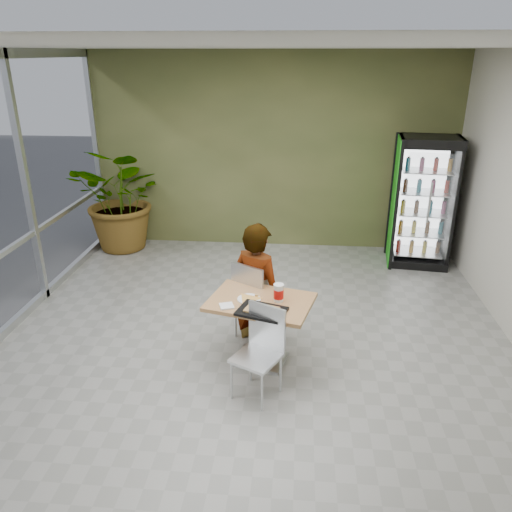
% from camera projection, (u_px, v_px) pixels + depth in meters
% --- Properties ---
extents(ground, '(7.00, 7.00, 0.00)m').
position_uv_depth(ground, '(252.00, 354.00, 5.62)').
color(ground, gray).
rests_on(ground, ground).
extents(room_envelope, '(6.00, 7.00, 3.20)m').
position_uv_depth(room_envelope, '(252.00, 219.00, 5.01)').
color(room_envelope, beige).
rests_on(room_envelope, ground).
extents(dining_table, '(1.20, 0.97, 0.75)m').
position_uv_depth(dining_table, '(260.00, 318.00, 5.29)').
color(dining_table, tan).
rests_on(dining_table, ground).
extents(chair_far, '(0.59, 0.59, 0.97)m').
position_uv_depth(chair_far, '(252.00, 295.00, 5.71)').
color(chair_far, '#BABDBF').
rests_on(chair_far, ground).
extents(chair_near, '(0.55, 0.55, 0.92)m').
position_uv_depth(chair_near, '(262.00, 344.00, 4.82)').
color(chair_near, '#BABDBF').
rests_on(chair_near, ground).
extents(seated_woman, '(0.76, 0.68, 1.73)m').
position_uv_depth(seated_woman, '(257.00, 294.00, 5.75)').
color(seated_woman, black).
rests_on(seated_woman, ground).
extents(pizza_plate, '(0.35, 0.33, 0.03)m').
position_uv_depth(pizza_plate, '(249.00, 298.00, 5.21)').
color(pizza_plate, white).
rests_on(pizza_plate, dining_table).
extents(soda_cup, '(0.11, 0.11, 0.19)m').
position_uv_depth(soda_cup, '(279.00, 293.00, 5.16)').
color(soda_cup, white).
rests_on(soda_cup, dining_table).
extents(napkin_stack, '(0.18, 0.18, 0.02)m').
position_uv_depth(napkin_stack, '(227.00, 306.00, 5.07)').
color(napkin_stack, white).
rests_on(napkin_stack, dining_table).
extents(cafeteria_tray, '(0.55, 0.46, 0.03)m').
position_uv_depth(cafeteria_tray, '(262.00, 311.00, 4.96)').
color(cafeteria_tray, black).
rests_on(cafeteria_tray, dining_table).
extents(beverage_fridge, '(0.99, 0.80, 2.00)m').
position_uv_depth(beverage_fridge, '(423.00, 202.00, 7.69)').
color(beverage_fridge, black).
rests_on(beverage_fridge, ground).
extents(potted_plant, '(1.92, 1.77, 1.77)m').
position_uv_depth(potted_plant, '(124.00, 199.00, 8.33)').
color(potted_plant, '#316629').
rests_on(potted_plant, ground).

